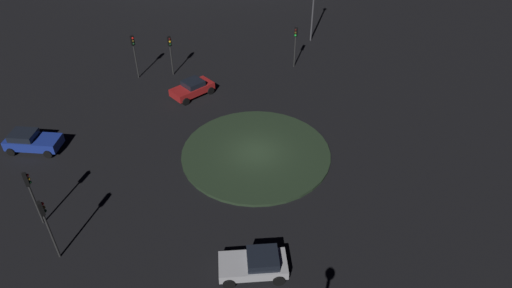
% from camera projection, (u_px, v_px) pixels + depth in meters
% --- Properties ---
extents(ground_plane, '(117.97, 117.97, 0.00)m').
position_uv_depth(ground_plane, '(256.00, 154.00, 34.23)').
color(ground_plane, black).
extents(roundabout_island, '(11.21, 11.21, 0.21)m').
position_uv_depth(roundabout_island, '(256.00, 153.00, 34.17)').
color(roundabout_island, '#263823').
rests_on(roundabout_island, ground_plane).
extents(car_red, '(3.97, 3.92, 1.45)m').
position_uv_depth(car_red, '(192.00, 88.00, 40.53)').
color(car_red, red).
rests_on(car_red, ground_plane).
extents(car_silver, '(3.99, 2.40, 1.42)m').
position_uv_depth(car_silver, '(255.00, 264.00, 25.26)').
color(car_silver, silver).
rests_on(car_silver, ground_plane).
extents(car_blue, '(4.12, 2.18, 1.54)m').
position_uv_depth(car_blue, '(32.00, 141.00, 34.24)').
color(car_blue, '#1E38A5').
rests_on(car_blue, ground_plane).
extents(traffic_light_northeast, '(0.40, 0.37, 4.10)m').
position_uv_depth(traffic_light_northeast, '(30.00, 189.00, 26.95)').
color(traffic_light_northeast, '#2D2D2D').
rests_on(traffic_light_northeast, ground_plane).
extents(traffic_light_south, '(0.34, 0.38, 4.12)m').
position_uv_depth(traffic_light_south, '(295.00, 39.00, 43.59)').
color(traffic_light_south, '#2D2D2D').
rests_on(traffic_light_south, ground_plane).
extents(traffic_light_southeast, '(0.39, 0.39, 4.26)m').
position_uv_depth(traffic_light_southeast, '(134.00, 49.00, 41.79)').
color(traffic_light_southeast, '#2D2D2D').
rests_on(traffic_light_southeast, ground_plane).
extents(traffic_light_southeast_near, '(0.37, 0.40, 3.93)m').
position_uv_depth(traffic_light_southeast_near, '(170.00, 48.00, 42.38)').
color(traffic_light_southeast_near, '#2D2D2D').
rests_on(traffic_light_southeast_near, ground_plane).
extents(traffic_light_northeast_near, '(0.39, 0.38, 4.41)m').
position_uv_depth(traffic_light_northeast_near, '(46.00, 219.00, 24.70)').
color(traffic_light_northeast_near, '#2D2D2D').
rests_on(traffic_light_northeast_near, ground_plane).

